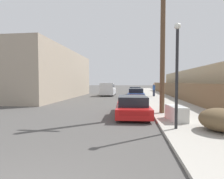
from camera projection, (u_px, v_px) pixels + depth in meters
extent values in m
cube|color=#ADA89E|center=(156.00, 96.00, 25.01)|extent=(4.20, 63.00, 0.12)
cube|color=silver|center=(176.00, 113.00, 8.85)|extent=(0.86, 1.63, 0.70)
cube|color=white|center=(176.00, 106.00, 8.83)|extent=(0.83, 1.56, 0.03)
cube|color=#333335|center=(177.00, 104.00, 9.31)|extent=(0.05, 0.20, 0.02)
cube|color=gray|center=(174.00, 105.00, 9.08)|extent=(0.71, 0.15, 0.01)
cube|color=gray|center=(178.00, 106.00, 8.60)|extent=(0.71, 0.15, 0.01)
cube|color=red|center=(132.00, 108.00, 10.79)|extent=(2.12, 4.73, 0.54)
cube|color=black|center=(133.00, 101.00, 10.35)|extent=(1.74, 2.31, 0.54)
cube|color=#B21414|center=(134.00, 114.00, 8.46)|extent=(1.48, 0.10, 0.19)
cylinder|color=black|center=(119.00, 106.00, 12.29)|extent=(0.23, 0.68, 0.67)
cylinder|color=black|center=(143.00, 107.00, 12.17)|extent=(0.23, 0.68, 0.67)
cylinder|color=black|center=(118.00, 114.00, 9.42)|extent=(0.23, 0.68, 0.67)
cylinder|color=black|center=(149.00, 114.00, 9.30)|extent=(0.23, 0.68, 0.67)
cube|color=#2D478C|center=(136.00, 95.00, 21.37)|extent=(1.96, 4.65, 0.65)
cube|color=black|center=(136.00, 90.00, 21.16)|extent=(1.67, 2.61, 0.51)
cube|color=#B21414|center=(136.00, 96.00, 19.06)|extent=(1.48, 0.05, 0.23)
cylinder|color=black|center=(130.00, 95.00, 22.91)|extent=(0.21, 0.61, 0.61)
cylinder|color=black|center=(142.00, 96.00, 22.69)|extent=(0.21, 0.61, 0.61)
cylinder|color=black|center=(129.00, 97.00, 20.07)|extent=(0.21, 0.61, 0.61)
cylinder|color=black|center=(143.00, 97.00, 19.85)|extent=(0.21, 0.61, 0.61)
cube|color=#2D478C|center=(135.00, 92.00, 27.67)|extent=(2.00, 4.55, 0.65)
cube|color=black|center=(135.00, 88.00, 27.46)|extent=(1.68, 2.57, 0.51)
cube|color=#B21414|center=(135.00, 92.00, 25.41)|extent=(1.46, 0.07, 0.23)
cylinder|color=black|center=(129.00, 92.00, 29.13)|extent=(0.22, 0.64, 0.64)
cylinder|color=black|center=(139.00, 93.00, 28.99)|extent=(0.22, 0.64, 0.64)
cylinder|color=black|center=(130.00, 94.00, 26.36)|extent=(0.22, 0.64, 0.64)
cylinder|color=black|center=(141.00, 94.00, 26.21)|extent=(0.22, 0.64, 0.64)
cube|color=silver|center=(108.00, 91.00, 27.06)|extent=(2.11, 5.36, 0.92)
cube|color=silver|center=(107.00, 86.00, 25.57)|extent=(1.92, 2.44, 0.82)
cube|color=black|center=(107.00, 86.00, 25.57)|extent=(1.95, 2.39, 0.45)
cylinder|color=black|center=(113.00, 94.00, 25.36)|extent=(0.28, 0.77, 0.76)
cylinder|color=black|center=(102.00, 94.00, 25.51)|extent=(0.28, 0.77, 0.76)
cylinder|color=black|center=(115.00, 92.00, 28.63)|extent=(0.28, 0.77, 0.76)
cylinder|color=black|center=(105.00, 92.00, 28.78)|extent=(0.28, 0.77, 0.76)
cylinder|color=brown|center=(163.00, 39.00, 10.81)|extent=(0.29, 0.29, 9.15)
cylinder|color=#232326|center=(177.00, 80.00, 7.17)|extent=(0.12, 0.12, 4.07)
sphere|color=white|center=(178.00, 26.00, 7.08)|extent=(0.26, 0.26, 0.26)
ellipsoid|color=brown|center=(220.00, 120.00, 6.89)|extent=(1.56, 1.69, 0.90)
cube|color=brown|center=(175.00, 90.00, 22.01)|extent=(0.08, 41.64, 1.82)
cube|color=tan|center=(48.00, 75.00, 23.04)|extent=(7.00, 16.72, 6.09)
cube|color=tan|center=(208.00, 84.00, 22.19)|extent=(6.00, 23.64, 3.55)
cylinder|color=#282D42|center=(154.00, 93.00, 23.74)|extent=(0.28, 0.28, 0.84)
cylinder|color=#2D5193|center=(154.00, 88.00, 23.71)|extent=(0.34, 0.34, 0.67)
sphere|color=tan|center=(154.00, 84.00, 23.69)|extent=(0.25, 0.25, 0.25)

